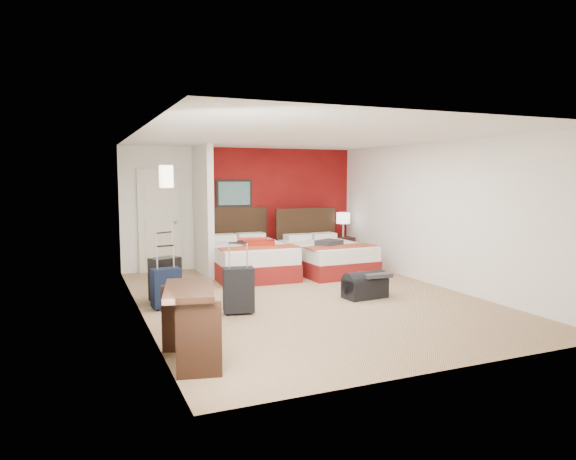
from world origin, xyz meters
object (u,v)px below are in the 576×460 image
table_lamp (343,225)px  duffel_bag (365,287)px  bed_right (327,258)px  desk (190,326)px  suitcase_black (165,281)px  red_suitcase_open (255,242)px  nightstand (343,250)px  suitcase_navy (166,290)px  suitcase_charcoal (239,292)px  bed_left (249,260)px

table_lamp → duffel_bag: 3.41m
bed_right → desk: 5.36m
bed_right → suitcase_black: suitcase_black is taller
red_suitcase_open → desk: size_ratio=0.83×
bed_right → suitcase_black: size_ratio=2.94×
table_lamp → suitcase_black: (-4.24, -2.11, -0.52)m
nightstand → duffel_bag: 3.35m
suitcase_navy → suitcase_charcoal: bearing=-44.7°
nightstand → suitcase_charcoal: bearing=-136.1°
bed_left → suitcase_navy: (-1.89, -1.91, -0.03)m
desk → table_lamp: bearing=60.0°
bed_left → desk: (-2.04, -4.24, 0.09)m
table_lamp → suitcase_navy: table_lamp is taller
nightstand → suitcase_navy: bearing=-148.8°
suitcase_black → bed_left: bearing=15.0°
suitcase_charcoal → duffel_bag: size_ratio=0.92×
bed_right → duffel_bag: 2.25m
suitcase_black → duffel_bag: size_ratio=0.97×
red_suitcase_open → suitcase_black: red_suitcase_open is taller
nightstand → desk: size_ratio=0.60×
nightstand → bed_left: bearing=-164.7°
suitcase_black → desk: (-0.21, -2.75, 0.07)m
bed_left → table_lamp: 2.54m
duffel_bag → desk: 3.62m
bed_right → duffel_bag: (-0.45, -2.20, -0.12)m
bed_left → desk: desk is taller
nightstand → suitcase_charcoal: size_ratio=0.93×
nightstand → table_lamp: size_ratio=1.06×
red_suitcase_open → suitcase_black: size_ratio=1.22×
bed_left → red_suitcase_open: 0.38m
red_suitcase_open → table_lamp: table_lamp is taller
table_lamp → suitcase_black: table_lamp is taller
suitcase_navy → desk: bearing=-101.2°
desk → duffel_bag: bearing=42.0°
bed_left → suitcase_charcoal: 2.77m
bed_left → bed_right: size_ratio=1.06×
red_suitcase_open → suitcase_navy: 2.72m
red_suitcase_open → nightstand: 2.44m
nightstand → suitcase_navy: 4.99m
suitcase_black → desk: desk is taller
table_lamp → suitcase_navy: (-4.29, -2.54, -0.56)m
red_suitcase_open → table_lamp: bearing=35.0°
bed_right → suitcase_navy: size_ratio=3.43×
desk → bed_left: bearing=76.7°
suitcase_black → suitcase_charcoal: size_ratio=1.05×
nightstand → suitcase_black: suitcase_black is taller
bed_right → duffel_bag: bed_right is taller
suitcase_black → desk: 2.76m
nightstand → duffel_bag: bearing=-112.3°
bed_left → desk: size_ratio=2.13×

